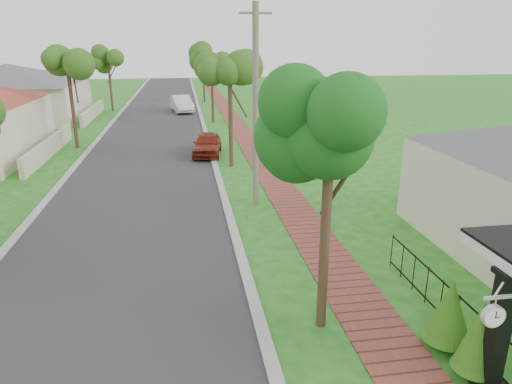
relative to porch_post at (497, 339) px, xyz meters
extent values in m
plane|color=#1D6016|center=(-4.55, 1.00, -1.12)|extent=(160.00, 160.00, 0.00)
cube|color=#28282B|center=(-7.55, 21.00, -1.12)|extent=(7.00, 120.00, 0.02)
cube|color=#9E9E99|center=(-3.90, 21.00, -1.12)|extent=(0.30, 120.00, 0.10)
cube|color=#9E9E99|center=(-11.20, 21.00, -1.12)|extent=(0.30, 120.00, 0.10)
cube|color=brown|center=(-1.30, 21.00, -1.12)|extent=(1.50, 120.00, 0.03)
cube|color=black|center=(0.00, 0.00, 0.14)|extent=(0.30, 0.30, 2.52)
cube|color=black|center=(0.00, 0.00, -1.00)|extent=(0.48, 0.48, 0.24)
cube|color=black|center=(0.00, 0.00, 1.34)|extent=(0.42, 0.42, 0.10)
cube|color=black|center=(0.35, 1.00, -0.17)|extent=(0.03, 8.00, 0.03)
cube|color=black|center=(0.35, 1.00, -0.97)|extent=(0.03, 8.00, 0.03)
cylinder|color=black|center=(0.35, 0.33, -0.62)|extent=(0.02, 0.02, 1.00)
cylinder|color=black|center=(0.35, 1.00, -0.62)|extent=(0.02, 0.02, 1.00)
cylinder|color=black|center=(0.35, 1.67, -0.62)|extent=(0.02, 0.02, 1.00)
cylinder|color=black|center=(0.35, 2.33, -0.62)|extent=(0.02, 0.02, 1.00)
cylinder|color=black|center=(0.35, 3.00, -0.62)|extent=(0.02, 0.02, 1.00)
cylinder|color=black|center=(0.35, 3.67, -0.62)|extent=(0.02, 0.02, 1.00)
cylinder|color=black|center=(0.35, 4.33, -0.62)|extent=(0.02, 0.02, 1.00)
cylinder|color=black|center=(0.35, 5.00, -0.62)|extent=(0.02, 0.02, 1.00)
cylinder|color=#382619|center=(-3.05, 17.00, 1.15)|extent=(0.22, 0.22, 4.55)
sphere|color=#1E4712|center=(-3.05, 17.00, 3.56)|extent=(1.70, 1.70, 1.70)
cylinder|color=#382619|center=(-3.05, 31.00, 1.33)|extent=(0.22, 0.22, 4.90)
sphere|color=#1E4712|center=(-3.05, 31.00, 3.92)|extent=(1.70, 1.70, 1.70)
cylinder|color=#382619|center=(-3.05, 45.00, 0.98)|extent=(0.22, 0.22, 4.20)
sphere|color=#1E4712|center=(-3.05, 45.00, 3.20)|extent=(1.70, 1.70, 1.70)
cylinder|color=#382619|center=(-12.05, 23.00, 1.33)|extent=(0.22, 0.22, 4.90)
sphere|color=#1E4712|center=(-12.05, 23.00, 3.92)|extent=(1.70, 1.70, 1.70)
cylinder|color=#382619|center=(-12.05, 39.00, 1.15)|extent=(0.22, 0.22, 4.55)
sphere|color=#1E4712|center=(-12.05, 39.00, 3.56)|extent=(1.70, 1.70, 1.70)
sphere|color=#235F13|center=(-0.10, 0.34, -0.76)|extent=(0.66, 0.66, 0.66)
cone|color=#235F13|center=(-0.10, 0.34, -0.09)|extent=(0.75, 0.75, 1.33)
sphere|color=#235F13|center=(-0.10, 1.32, -0.78)|extent=(0.79, 0.79, 0.79)
cone|color=#235F13|center=(-0.10, 1.32, -0.16)|extent=(0.90, 0.90, 1.25)
cube|color=#BFB299|center=(-13.15, 21.00, -0.62)|extent=(0.25, 10.00, 1.00)
cube|color=beige|center=(-19.55, 35.00, 0.38)|extent=(11.00, 10.00, 3.00)
pyramid|color=#4C4C51|center=(-19.55, 35.00, 2.68)|extent=(15.56, 15.56, 1.60)
cube|color=#BFB299|center=(-13.15, 35.00, -0.62)|extent=(0.25, 10.00, 1.00)
imported|color=maroon|center=(-4.15, 19.76, -0.48)|extent=(2.04, 3.94, 1.28)
imported|color=silver|center=(-5.55, 37.40, -0.37)|extent=(2.33, 4.76, 1.50)
cylinder|color=#382619|center=(-2.51, 2.50, 1.07)|extent=(0.22, 0.22, 4.38)
sphere|color=#1B5D1B|center=(-2.51, 2.50, 3.39)|extent=(2.18, 2.18, 2.18)
cylinder|color=#716758|center=(-2.70, 11.00, 2.70)|extent=(0.24, 0.24, 7.64)
cube|color=#716758|center=(-2.70, 11.00, 6.12)|extent=(1.20, 0.08, 0.08)
cube|color=silver|center=(-0.39, -0.40, 1.15)|extent=(0.68, 0.05, 0.05)
cylinder|color=silver|center=(-0.50, -0.40, 0.99)|extent=(0.02, 0.02, 0.29)
cylinder|color=silver|center=(-0.50, -0.40, 0.80)|extent=(0.41, 0.10, 0.41)
cylinder|color=white|center=(-0.50, -0.45, 0.80)|extent=(0.35, 0.01, 0.35)
cylinder|color=white|center=(-0.50, -0.34, 0.80)|extent=(0.35, 0.01, 0.35)
cube|color=black|center=(-0.50, -0.46, 0.86)|extent=(0.02, 0.01, 0.14)
cube|color=black|center=(-0.46, -0.46, 0.80)|extent=(0.09, 0.01, 0.02)
camera|label=1|loc=(-5.42, -6.25, 5.12)|focal=32.00mm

